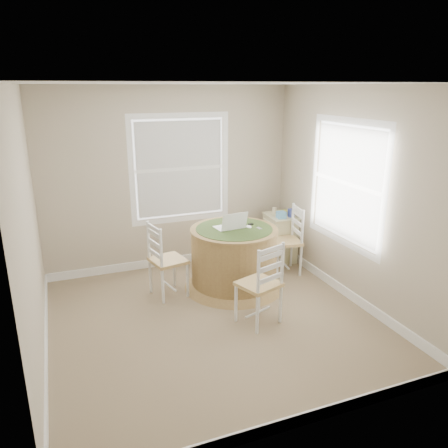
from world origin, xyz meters
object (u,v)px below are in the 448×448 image
chair_right (285,241)px  chair_near (259,284)px  round_table (234,255)px  chair_left (168,260)px  laptop (230,226)px  corner_chest (280,238)px

chair_right → chair_near: bearing=-31.7°
round_table → chair_left: chair_left is taller
chair_near → laptop: laptop is taller
chair_left → chair_right: 1.74m
chair_right → corner_chest: bearing=169.0°
round_table → chair_right: size_ratio=1.39×
chair_left → laptop: laptop is taller
chair_right → laptop: size_ratio=2.44×
chair_right → chair_left: bearing=-78.2°
laptop → chair_near: bearing=80.4°
round_table → corner_chest: 1.21m
chair_near → corner_chest: bearing=-144.2°
round_table → chair_left: (-0.87, 0.09, 0.03)m
chair_right → corner_chest: chair_right is taller
chair_near → laptop: size_ratio=2.44×
chair_left → round_table: bearing=-108.0°
chair_near → laptop: (0.05, 0.98, 0.38)m
corner_chest → chair_near: bearing=-122.1°
round_table → chair_left: bearing=169.1°
chair_right → laptop: laptop is taller
round_table → corner_chest: round_table is taller
round_table → laptop: bearing=141.3°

